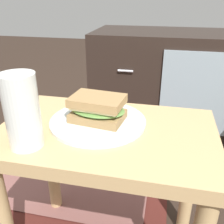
{
  "coord_description": "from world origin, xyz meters",
  "views": [
    {
      "loc": [
        0.14,
        -0.56,
        0.78
      ],
      "look_at": [
        0.02,
        0.0,
        0.51
      ],
      "focal_mm": 40.93,
      "sensor_mm": 36.0,
      "label": 1
    }
  ],
  "objects_px": {
    "plate": "(98,121)",
    "sandwich_front": "(98,108)",
    "beer_glass": "(22,113)",
    "tv_cabinet": "(175,82)"
  },
  "relations": [
    {
      "from": "sandwich_front",
      "to": "beer_glass",
      "type": "distance_m",
      "value": 0.19
    },
    {
      "from": "tv_cabinet",
      "to": "plate",
      "type": "height_order",
      "value": "tv_cabinet"
    },
    {
      "from": "plate",
      "to": "tv_cabinet",
      "type": "bearing_deg",
      "value": 76.42
    },
    {
      "from": "plate",
      "to": "sandwich_front",
      "type": "distance_m",
      "value": 0.04
    },
    {
      "from": "plate",
      "to": "sandwich_front",
      "type": "height_order",
      "value": "sandwich_front"
    },
    {
      "from": "tv_cabinet",
      "to": "sandwich_front",
      "type": "distance_m",
      "value": 0.97
    },
    {
      "from": "tv_cabinet",
      "to": "beer_glass",
      "type": "bearing_deg",
      "value": -108.39
    },
    {
      "from": "plate",
      "to": "sandwich_front",
      "type": "relative_size",
      "value": 1.61
    },
    {
      "from": "plate",
      "to": "beer_glass",
      "type": "xyz_separation_m",
      "value": [
        -0.13,
        -0.14,
        0.08
      ]
    },
    {
      "from": "tv_cabinet",
      "to": "plate",
      "type": "xyz_separation_m",
      "value": [
        -0.22,
        -0.92,
        0.17
      ]
    }
  ]
}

